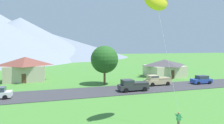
% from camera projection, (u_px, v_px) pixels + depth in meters
% --- Properties ---
extents(road_strip, '(160.00, 7.71, 0.08)m').
position_uv_depth(road_strip, '(90.00, 92.00, 33.68)').
color(road_strip, '#38383D').
rests_on(road_strip, ground).
extents(mountain_far_east_ridge, '(132.18, 132.18, 19.84)m').
position_uv_depth(mountain_far_east_ridge, '(41.00, 44.00, 150.85)').
color(mountain_far_east_ridge, slate).
rests_on(mountain_far_east_ridge, ground).
extents(mountain_east_ridge, '(101.08, 101.08, 26.49)m').
position_uv_depth(mountain_east_ridge, '(21.00, 38.00, 128.89)').
color(mountain_east_ridge, gray).
rests_on(mountain_east_ridge, ground).
extents(house_leftmost, '(8.90, 7.03, 5.44)m').
position_uv_depth(house_leftmost, '(25.00, 68.00, 44.80)').
color(house_leftmost, beige).
rests_on(house_leftmost, ground).
extents(house_left_center, '(9.32, 8.20, 4.42)m').
position_uv_depth(house_left_center, '(164.00, 68.00, 51.63)').
color(house_left_center, beige).
rests_on(house_left_center, ground).
extents(tree_near_left, '(5.61, 5.61, 7.94)m').
position_uv_depth(tree_near_left, '(105.00, 59.00, 40.42)').
color(tree_near_left, brown).
rests_on(tree_near_left, ground).
extents(parked_car_blue_mid_west, '(4.26, 2.20, 1.68)m').
position_uv_depth(parked_car_blue_mid_west, '(201.00, 80.00, 41.18)').
color(parked_car_blue_mid_west, '#2847A8').
rests_on(parked_car_blue_mid_west, road_strip).
extents(pickup_truck_sand_west_side, '(5.20, 2.33, 1.99)m').
position_uv_depth(pickup_truck_sand_west_side, '(157.00, 80.00, 39.58)').
color(pickup_truck_sand_west_side, '#C6B284').
rests_on(pickup_truck_sand_west_side, road_strip).
extents(pickup_truck_charcoal_east_side, '(5.23, 2.38, 1.99)m').
position_uv_depth(pickup_truck_charcoal_east_side, '(133.00, 85.00, 34.40)').
color(pickup_truck_charcoal_east_side, '#333338').
rests_on(pickup_truck_charcoal_east_side, road_strip).
extents(kite_flyer_with_kite, '(3.92, 4.08, 13.48)m').
position_uv_depth(kite_flyer_with_kite, '(157.00, 1.00, 19.49)').
color(kite_flyer_with_kite, '#70604C').
rests_on(kite_flyer_with_kite, ground).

